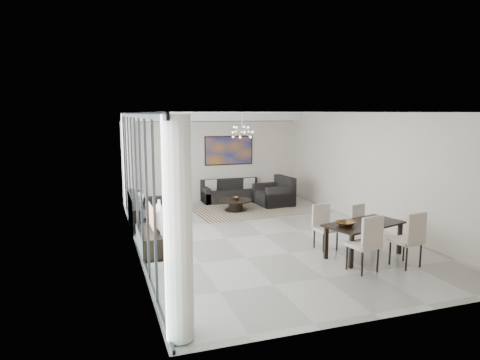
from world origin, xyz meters
name	(u,v)px	position (x,y,z in m)	size (l,w,h in m)	color
room_shell	(282,174)	(0.46, 0.00, 1.45)	(6.00, 9.00, 2.90)	#A8A39B
window_wall	(140,180)	(-2.86, 0.00, 1.47)	(0.37, 8.95, 2.90)	silver
soffit	(216,117)	(0.00, 4.30, 2.77)	(5.98, 0.40, 0.26)	white
painting	(229,150)	(0.50, 4.47, 1.65)	(1.68, 0.04, 0.98)	#A75D17
chandelier	(242,132)	(0.30, 2.50, 2.35)	(0.66, 0.66, 0.71)	silver
rug	(243,210)	(0.36, 2.60, 0.01)	(2.89, 2.22, 0.01)	black
coffee_table	(236,204)	(0.15, 2.66, 0.19)	(0.96, 0.96, 0.33)	black
bowl_coffee	(235,198)	(0.17, 2.74, 0.37)	(0.21, 0.21, 0.07)	brown
sofa_main	(232,194)	(0.47, 4.06, 0.24)	(1.97, 0.80, 0.71)	black
loveseat	(148,215)	(-2.55, 1.71, 0.29)	(0.96, 1.71, 0.85)	black
armchair	(275,195)	(1.60, 3.06, 0.31)	(1.12, 1.17, 0.90)	black
side_table	(135,196)	(-2.65, 4.15, 0.34)	(0.37, 0.37, 0.50)	black
tv_console	(149,241)	(-2.76, -0.41, 0.23)	(0.41, 1.44, 0.45)	black
television	(156,217)	(-2.60, -0.37, 0.73)	(0.95, 0.13, 0.55)	gray
dining_table	(364,227)	(1.35, -2.09, 0.60)	(1.82, 1.26, 0.69)	black
dining_chair_sw	(367,240)	(0.86, -2.90, 0.62)	(0.58, 0.58, 1.08)	#B8A898
dining_chair_se	(411,236)	(1.79, -2.93, 0.62)	(0.58, 0.58, 1.07)	#B8A898
dining_chair_nw	(323,223)	(0.84, -1.35, 0.55)	(0.48, 0.48, 0.95)	#B8A898
dining_chair_ne	(361,222)	(1.78, -1.34, 0.50)	(0.49, 0.49, 0.88)	#B8A898
bowl_dining	(346,224)	(0.87, -2.16, 0.74)	(0.36, 0.36, 0.09)	brown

